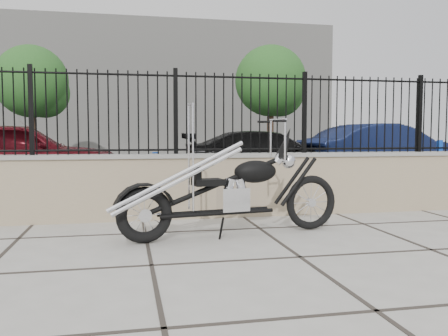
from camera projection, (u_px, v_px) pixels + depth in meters
ground_plane at (300, 257)px, 4.82m from camera, size 90.00×90.00×0.00m
parking_lot at (175, 169)px, 17.03m from camera, size 30.00×30.00×0.00m
retaining_wall at (242, 185)px, 7.22m from camera, size 14.00×0.36×0.96m
iron_fence at (242, 114)px, 7.15m from camera, size 14.00×0.08×1.20m
background_building at (152, 91)px, 30.41m from camera, size 22.00×6.00×8.00m
chopper_motorcycle at (229, 170)px, 5.74m from camera, size 2.77×0.90×1.64m
car_red at (18, 154)px, 11.13m from camera, size 4.75×2.34×1.56m
car_black at (269, 156)px, 12.54m from camera, size 4.71×2.21×1.33m
car_blue at (384, 152)px, 12.84m from camera, size 4.76×2.12×1.52m
bollard_a at (155, 177)px, 8.82m from camera, size 0.15×0.15×0.91m
bollard_b at (347, 175)px, 9.40m from camera, size 0.13×0.13×0.89m
bollard_c at (439, 164)px, 10.95m from camera, size 0.17×0.17×1.11m
tree_left at (31, 78)px, 19.84m from camera, size 3.03×3.03×5.11m
tree_right at (271, 78)px, 21.28m from camera, size 3.19×3.19×5.39m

